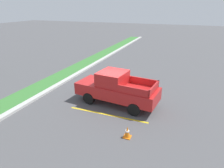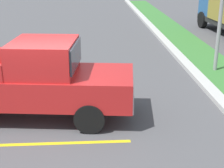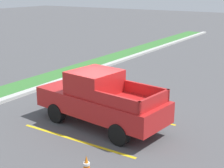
% 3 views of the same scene
% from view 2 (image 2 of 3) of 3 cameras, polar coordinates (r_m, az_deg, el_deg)
% --- Properties ---
extents(ground_plane, '(120.00, 120.00, 0.00)m').
position_cam_2_polar(ground_plane, '(9.25, -10.53, -6.11)').
color(ground_plane, '#4C4C4F').
extents(parking_line_near, '(0.12, 4.80, 0.01)m').
position_cam_2_polar(parking_line_near, '(11.02, -11.28, -1.78)').
color(parking_line_near, yellow).
rests_on(parking_line_near, ground).
extents(parking_line_far, '(0.12, 4.80, 0.01)m').
position_cam_2_polar(parking_line_far, '(8.25, -13.92, -9.76)').
color(parking_line_far, yellow).
rests_on(parking_line_far, ground).
extents(pickup_truck_main, '(2.48, 5.41, 2.10)m').
position_cam_2_polar(pickup_truck_main, '(9.21, -12.57, 0.64)').
color(pickup_truck_main, black).
rests_on(pickup_truck_main, ground).
extents(traffic_cone, '(0.36, 0.36, 0.60)m').
position_cam_2_polar(traffic_cone, '(12.73, -18.06, 1.94)').
color(traffic_cone, orange).
rests_on(traffic_cone, ground).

